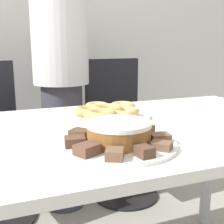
# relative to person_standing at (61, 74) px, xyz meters

# --- Properties ---
(wall_back) EXTENTS (8.00, 0.05, 2.60)m
(wall_back) POSITION_rel_person_standing_xyz_m (-0.03, 0.66, 0.46)
(wall_back) COLOR silver
(wall_back) RESTS_ON ground_plane
(table) EXTENTS (1.59, 0.84, 0.73)m
(table) POSITION_rel_person_standing_xyz_m (-0.03, -0.85, -0.20)
(table) COLOR silver
(table) RESTS_ON ground_plane
(person_standing) EXTENTS (0.33, 0.33, 1.59)m
(person_standing) POSITION_rel_person_standing_xyz_m (0.00, 0.00, 0.00)
(person_standing) COLOR #383842
(person_standing) RESTS_ON ground_plane
(office_chair_right) EXTENTS (0.48, 0.48, 0.92)m
(office_chair_right) POSITION_rel_person_standing_xyz_m (0.40, 0.03, -0.40)
(office_chair_right) COLOR black
(office_chair_right) RESTS_ON ground_plane
(plate_cake) EXTENTS (0.33, 0.33, 0.01)m
(plate_cake) POSITION_rel_person_standing_xyz_m (-0.07, -1.05, -0.10)
(plate_cake) COLOR white
(plate_cake) RESTS_ON table
(plate_donuts) EXTENTS (0.34, 0.34, 0.01)m
(plate_donuts) POSITION_rel_person_standing_xyz_m (0.03, -0.69, -0.10)
(plate_donuts) COLOR white
(plate_donuts) RESTS_ON table
(frosted_cake) EXTENTS (0.19, 0.19, 0.06)m
(frosted_cake) POSITION_rel_person_standing_xyz_m (-0.07, -1.05, -0.07)
(frosted_cake) COLOR brown
(frosted_cake) RESTS_ON plate_cake
(lamington_0) EXTENTS (0.06, 0.07, 0.02)m
(lamington_0) POSITION_rel_person_standing_xyz_m (-0.01, -0.94, -0.09)
(lamington_0) COLOR #513828
(lamington_0) RESTS_ON plate_cake
(lamington_1) EXTENTS (0.05, 0.06, 0.02)m
(lamington_1) POSITION_rel_person_standing_xyz_m (-0.09, -0.93, -0.09)
(lamington_1) COLOR #513828
(lamington_1) RESTS_ON plate_cake
(lamington_2) EXTENTS (0.07, 0.07, 0.03)m
(lamington_2) POSITION_rel_person_standing_xyz_m (-0.16, -0.96, -0.08)
(lamington_2) COLOR #513828
(lamington_2) RESTS_ON plate_cake
(lamington_3) EXTENTS (0.06, 0.06, 0.03)m
(lamington_3) POSITION_rel_person_standing_xyz_m (-0.19, -1.03, -0.08)
(lamington_3) COLOR #513828
(lamington_3) RESTS_ON plate_cake
(lamington_4) EXTENTS (0.07, 0.07, 0.03)m
(lamington_4) POSITION_rel_person_standing_xyz_m (-0.18, -1.10, -0.08)
(lamington_4) COLOR brown
(lamington_4) RESTS_ON plate_cake
(lamington_5) EXTENTS (0.06, 0.06, 0.03)m
(lamington_5) POSITION_rel_person_standing_xyz_m (-0.13, -1.16, -0.09)
(lamington_5) COLOR brown
(lamington_5) RESTS_ON plate_cake
(lamington_6) EXTENTS (0.04, 0.05, 0.03)m
(lamington_6) POSITION_rel_person_standing_xyz_m (-0.05, -1.17, -0.08)
(lamington_6) COLOR #513828
(lamington_6) RESTS_ON plate_cake
(lamington_7) EXTENTS (0.07, 0.07, 0.02)m
(lamington_7) POSITION_rel_person_standing_xyz_m (0.02, -1.14, -0.09)
(lamington_7) COLOR brown
(lamington_7) RESTS_ON plate_cake
(lamington_8) EXTENTS (0.06, 0.06, 0.02)m
(lamington_8) POSITION_rel_person_standing_xyz_m (0.05, -1.07, -0.09)
(lamington_8) COLOR brown
(lamington_8) RESTS_ON plate_cake
(lamington_9) EXTENTS (0.07, 0.06, 0.03)m
(lamington_9) POSITION_rel_person_standing_xyz_m (0.04, -0.99, -0.08)
(lamington_9) COLOR brown
(lamington_9) RESTS_ON plate_cake
(donut_0) EXTENTS (0.13, 0.13, 0.04)m
(donut_0) POSITION_rel_person_standing_xyz_m (0.03, -0.69, -0.08)
(donut_0) COLOR tan
(donut_0) RESTS_ON plate_donuts
(donut_1) EXTENTS (0.13, 0.13, 0.03)m
(donut_1) POSITION_rel_person_standing_xyz_m (0.07, -0.75, -0.08)
(donut_1) COLOR #E5AD66
(donut_1) RESTS_ON plate_donuts
(donut_2) EXTENTS (0.11, 0.11, 0.03)m
(donut_2) POSITION_rel_person_standing_xyz_m (0.11, -0.65, -0.08)
(donut_2) COLOR #E5AD66
(donut_2) RESTS_ON plate_donuts
(donut_3) EXTENTS (0.10, 0.10, 0.03)m
(donut_3) POSITION_rel_person_standing_xyz_m (0.02, -0.60, -0.08)
(donut_3) COLOR #E5AD66
(donut_3) RESTS_ON plate_donuts
(donut_4) EXTENTS (0.10, 0.10, 0.03)m
(donut_4) POSITION_rel_person_standing_xyz_m (-0.05, -0.68, -0.08)
(donut_4) COLOR #D18E4C
(donut_4) RESTS_ON plate_donuts
(donut_5) EXTENTS (0.12, 0.12, 0.04)m
(donut_5) POSITION_rel_person_standing_xyz_m (-0.03, -0.78, -0.08)
(donut_5) COLOR tan
(donut_5) RESTS_ON plate_donuts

